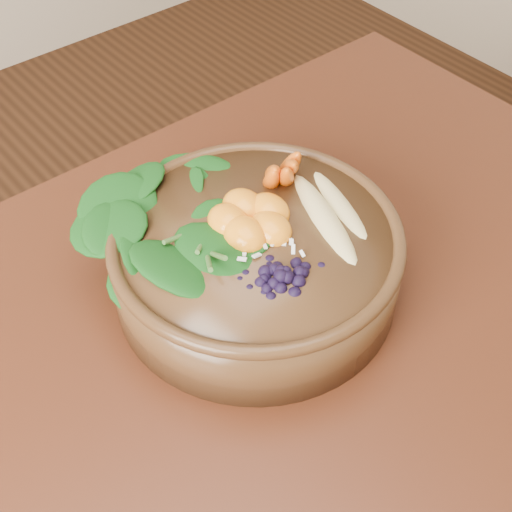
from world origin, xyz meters
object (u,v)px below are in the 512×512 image
Objects in this scene: stoneware_bowl at (256,262)px; mandarin_cluster at (251,210)px; blueberry_pile at (284,262)px; banana_halves at (333,200)px; kale_heap at (191,191)px; carrot_cluster at (275,144)px.

mandarin_cluster reaches higher than stoneware_bowl.
stoneware_bowl is 2.16× the size of blueberry_pile.
banana_halves is 0.09m from mandarin_cluster.
blueberry_pile is (0.01, -0.14, -0.00)m from kale_heap.
kale_heap reaches higher than stoneware_bowl.
mandarin_cluster is at bearing -129.81° from carrot_cluster.
carrot_cluster is 0.09m from mandarin_cluster.
carrot_cluster reaches higher than stoneware_bowl.
blueberry_pile is at bearing -104.75° from stoneware_bowl.
carrot_cluster is at bearing 52.84° from blueberry_pile.
banana_halves is (0.12, -0.10, -0.01)m from kale_heap.
blueberry_pile reaches higher than stoneware_bowl.
mandarin_cluster is (-0.08, 0.04, 0.00)m from banana_halves.
blueberry_pile is at bearing -106.88° from mandarin_cluster.
banana_halves is at bearing -41.16° from kale_heap.
carrot_cluster reaches higher than banana_halves.
kale_heap is (-0.03, 0.08, 0.07)m from stoneware_bowl.
mandarin_cluster is 0.69× the size of blueberry_pile.
kale_heap is 2.38× the size of carrot_cluster.
kale_heap reaches higher than banana_halves.
banana_halves is 1.69× the size of mandarin_cluster.
mandarin_cluster is (0.01, 0.02, 0.06)m from stoneware_bowl.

